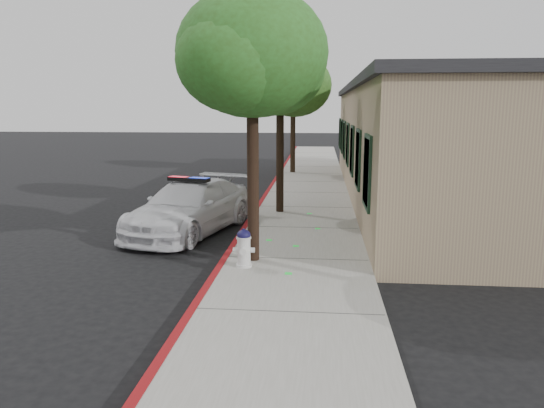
{
  "coord_description": "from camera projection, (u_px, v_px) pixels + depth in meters",
  "views": [
    {
      "loc": [
        2.11,
        -10.89,
        3.39
      ],
      "look_at": [
        0.94,
        1.56,
        1.06
      ],
      "focal_mm": 34.28,
      "sensor_mm": 36.0,
      "label": 1
    }
  ],
  "objects": [
    {
      "name": "street_tree_near",
      "position": [
        253.0,
        59.0,
        10.46
      ],
      "size": [
        3.07,
        3.22,
        5.63
      ],
      "rotation": [
        0.0,
        0.0,
        0.4
      ],
      "color": "black",
      "rests_on": "sidewalk"
    },
    {
      "name": "street_tree_mid",
      "position": [
        281.0,
        80.0,
        15.71
      ],
      "size": [
        3.05,
        2.82,
        5.38
      ],
      "rotation": [
        0.0,
        0.0,
        -0.29
      ],
      "color": "black",
      "rests_on": "sidewalk"
    },
    {
      "name": "red_curb",
      "position": [
        245.0,
        229.0,
        14.39
      ],
      "size": [
        0.14,
        60.0,
        0.16
      ],
      "primitive_type": "cube",
      "color": "maroon",
      "rests_on": "ground"
    },
    {
      "name": "police_car",
      "position": [
        190.0,
        207.0,
        14.16
      ],
      "size": [
        3.21,
        5.23,
        1.54
      ],
      "rotation": [
        0.0,
        0.0,
        -0.27
      ],
      "color": "white",
      "rests_on": "ground"
    },
    {
      "name": "fire_hydrant",
      "position": [
        244.0,
        248.0,
        10.65
      ],
      "size": [
        0.45,
        0.39,
        0.8
      ],
      "rotation": [
        0.0,
        0.0,
        0.05
      ],
      "color": "silver",
      "rests_on": "sidewalk"
    },
    {
      "name": "street_tree_far",
      "position": [
        294.0,
        89.0,
        25.67
      ],
      "size": [
        2.99,
        2.98,
        5.51
      ],
      "rotation": [
        0.0,
        0.0,
        0.27
      ],
      "color": "black",
      "rests_on": "sidewalk"
    },
    {
      "name": "ground",
      "position": [
        223.0,
        263.0,
        11.47
      ],
      "size": [
        120.0,
        120.0,
        0.0
      ],
      "primitive_type": "plane",
      "color": "black",
      "rests_on": "ground"
    },
    {
      "name": "clapboard_building",
      "position": [
        444.0,
        142.0,
        19.28
      ],
      "size": [
        7.3,
        20.89,
        4.24
      ],
      "color": "#9C8A66",
      "rests_on": "ground"
    },
    {
      "name": "sidewalk",
      "position": [
        301.0,
        230.0,
        14.25
      ],
      "size": [
        3.2,
        60.0,
        0.15
      ],
      "primitive_type": "cube",
      "color": "gray",
      "rests_on": "ground"
    }
  ]
}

